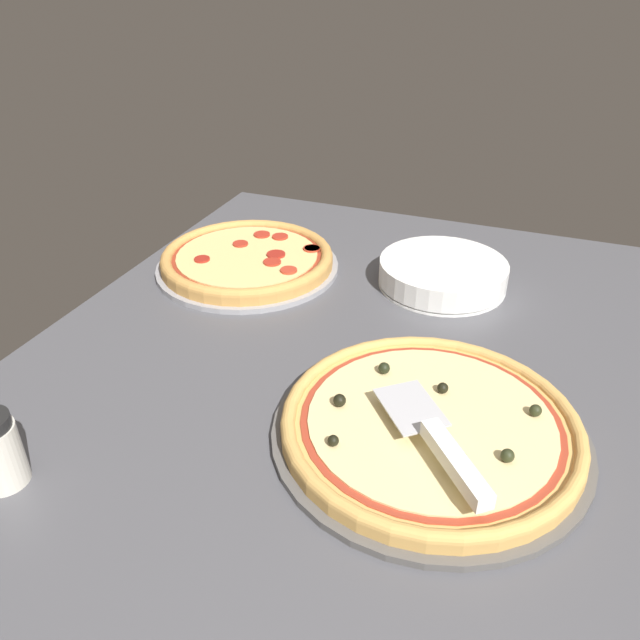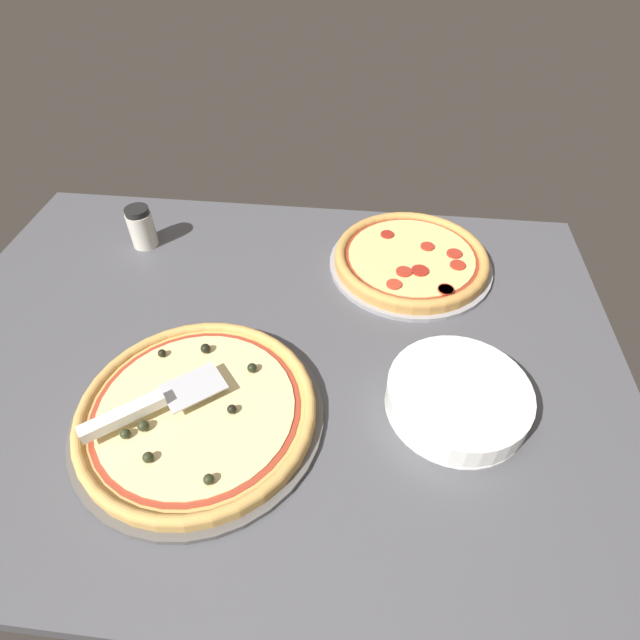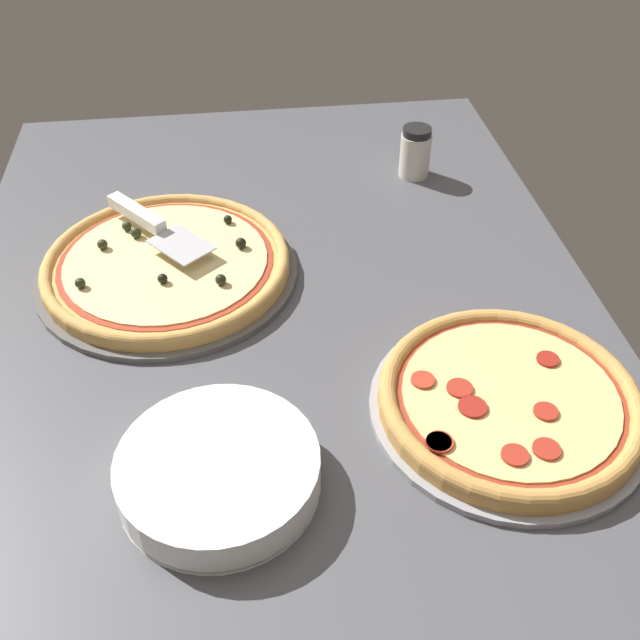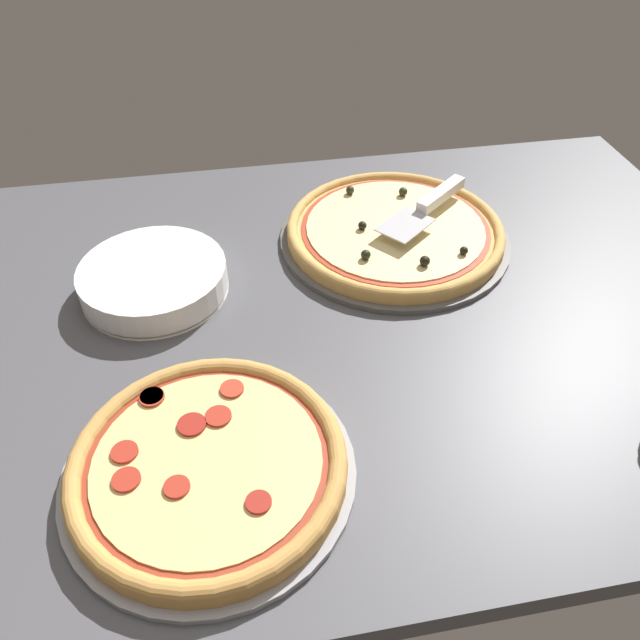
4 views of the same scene
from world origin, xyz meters
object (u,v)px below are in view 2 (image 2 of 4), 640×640
Objects in this scene: plate_stack at (458,397)px; parmesan_shaker at (141,227)px; pizza_back at (411,258)px; serving_spatula at (138,409)px; pizza_front at (197,410)px.

plate_stack is 2.46× the size of parmesan_shaker.
pizza_back is 1.66× the size of serving_spatula.
pizza_back is 3.49× the size of parmesan_shaker.
pizza_front is 42.56cm from plate_stack.
plate_stack is at bearing -79.39° from pizza_back.
serving_spatula is 2.11× the size of parmesan_shaker.
parmesan_shaker reaches higher than pizza_front.
serving_spatula is (-42.86, -47.00, 3.17)cm from pizza_back.
plate_stack is at bearing -29.55° from parmesan_shaker.
serving_spatula is 50.88cm from plate_stack.
pizza_front is 1.91× the size of serving_spatula.
plate_stack reaches higher than pizza_front.
pizza_back is 1.42× the size of plate_stack.
parmesan_shaker is at bearing 178.51° from pizza_back.
parmesan_shaker reaches higher than plate_stack.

